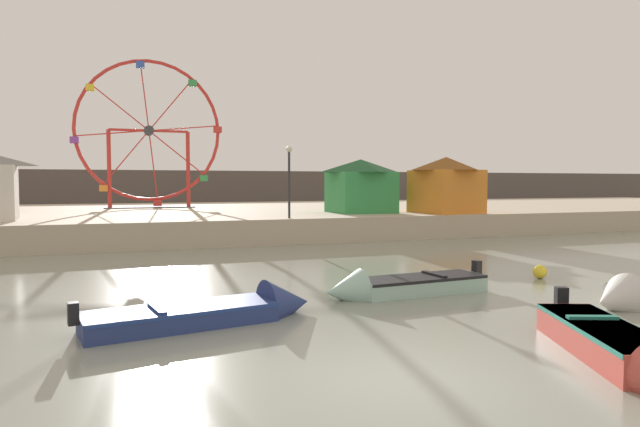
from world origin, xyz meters
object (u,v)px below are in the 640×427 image
(motorboat_navy_blue, at_px, (224,311))
(ferris_wheel_red_frame, at_px, (149,134))
(promenade_lamp_near, at_px, (289,171))
(motorboat_faded_red, at_px, (622,350))
(mooring_buoy_orange, at_px, (540,272))
(carnival_booth_orange_canopy, at_px, (446,184))
(motorboat_seafoam, at_px, (395,286))
(carnival_booth_green_kiosk, at_px, (361,185))

(motorboat_navy_blue, xyz_separation_m, ferris_wheel_red_frame, (-0.11, 28.95, 6.35))
(ferris_wheel_red_frame, height_order, promenade_lamp_near, ferris_wheel_red_frame)
(motorboat_faded_red, relative_size, mooring_buoy_orange, 10.26)
(carnival_booth_orange_canopy, bearing_deg, motorboat_navy_blue, -140.78)
(promenade_lamp_near, bearing_deg, motorboat_faded_red, -90.61)
(motorboat_faded_red, relative_size, motorboat_seafoam, 0.90)
(promenade_lamp_near, bearing_deg, motorboat_seafoam, -94.35)
(motorboat_faded_red, relative_size, promenade_lamp_near, 1.24)
(motorboat_navy_blue, bearing_deg, ferris_wheel_red_frame, 80.54)
(mooring_buoy_orange, bearing_deg, carnival_booth_orange_canopy, 68.21)
(ferris_wheel_red_frame, relative_size, carnival_booth_orange_canopy, 2.56)
(mooring_buoy_orange, bearing_deg, carnival_booth_green_kiosk, 86.41)
(ferris_wheel_red_frame, xyz_separation_m, mooring_buoy_orange, (10.63, -27.05, -6.36))
(motorboat_faded_red, relative_size, ferris_wheel_red_frame, 0.43)
(motorboat_navy_blue, distance_m, carnival_booth_green_kiosk, 21.65)
(motorboat_faded_red, xyz_separation_m, motorboat_seafoam, (-0.80, 6.53, -0.04))
(motorboat_seafoam, bearing_deg, promenade_lamp_near, -98.18)
(promenade_lamp_near, xyz_separation_m, mooring_buoy_orange, (4.61, -12.53, -3.48))
(carnival_booth_orange_canopy, relative_size, carnival_booth_green_kiosk, 1.08)
(motorboat_navy_blue, height_order, mooring_buoy_orange, motorboat_navy_blue)
(carnival_booth_green_kiosk, relative_size, mooring_buoy_orange, 8.69)
(ferris_wheel_red_frame, relative_size, mooring_buoy_orange, 23.94)
(motorboat_seafoam, bearing_deg, carnival_booth_green_kiosk, -115.23)
(motorboat_faded_red, bearing_deg, promenade_lamp_near, -158.96)
(ferris_wheel_red_frame, bearing_deg, carnival_booth_green_kiosk, -42.94)
(ferris_wheel_red_frame, height_order, mooring_buoy_orange, ferris_wheel_red_frame)
(motorboat_faded_red, distance_m, motorboat_navy_blue, 7.82)
(motorboat_faded_red, relative_size, carnival_booth_orange_canopy, 1.10)
(mooring_buoy_orange, bearing_deg, motorboat_navy_blue, -169.76)
(ferris_wheel_red_frame, height_order, carnival_booth_orange_canopy, ferris_wheel_red_frame)
(ferris_wheel_red_frame, relative_size, carnival_booth_green_kiosk, 2.76)
(carnival_booth_orange_canopy, bearing_deg, carnival_booth_green_kiosk, 150.01)
(motorboat_faded_red, bearing_deg, motorboat_navy_blue, -111.63)
(motorboat_faded_red, height_order, carnival_booth_orange_canopy, carnival_booth_orange_canopy)
(ferris_wheel_red_frame, height_order, carnival_booth_green_kiosk, ferris_wheel_red_frame)
(carnival_booth_green_kiosk, relative_size, promenade_lamp_near, 1.05)
(carnival_booth_orange_canopy, relative_size, mooring_buoy_orange, 9.35)
(promenade_lamp_near, bearing_deg, carnival_booth_orange_canopy, 8.77)
(motorboat_faded_red, distance_m, ferris_wheel_red_frame, 35.36)
(carnival_booth_orange_canopy, bearing_deg, motorboat_faded_red, -121.60)
(carnival_booth_orange_canopy, height_order, mooring_buoy_orange, carnival_booth_orange_canopy)
(motorboat_seafoam, height_order, carnival_booth_green_kiosk, carnival_booth_green_kiosk)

